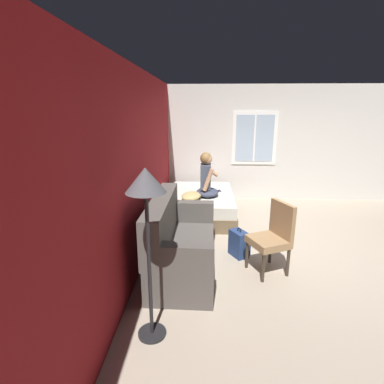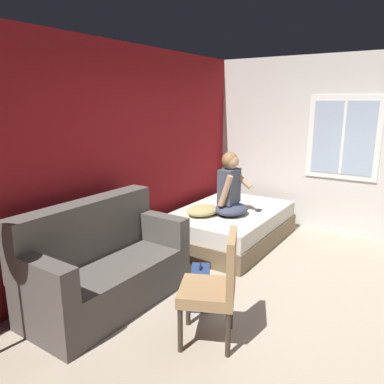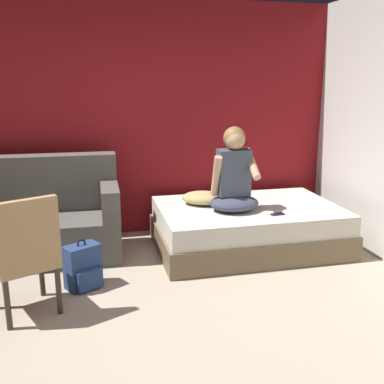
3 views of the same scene
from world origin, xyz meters
name	(u,v)px [view 1 (image 1 of 3)]	position (x,y,z in m)	size (l,w,h in m)	color
ground_plane	(300,248)	(0.00, 0.00, 0.00)	(40.00, 40.00, 0.00)	tan
wall_back_accent	(142,164)	(0.00, 2.52, 1.35)	(10.43, 0.16, 2.70)	maroon
wall_side_with_window	(270,144)	(2.79, 0.01, 1.35)	(0.19, 6.28, 2.70)	silver
bed	(201,204)	(1.47, 1.63, 0.24)	(1.99, 1.33, 0.48)	brown
couch	(178,244)	(-0.76, 1.91, 0.39)	(1.72, 0.85, 1.04)	#514C47
side_chair	(273,235)	(-0.71, 0.63, 0.53)	(0.61, 0.61, 0.98)	#382D23
person_seated	(207,179)	(1.27, 1.52, 0.84)	(0.52, 0.45, 0.88)	#383D51
backpack	(239,244)	(-0.29, 1.02, 0.19)	(0.35, 0.33, 0.46)	navy
throw_pillow	(191,196)	(1.02, 1.81, 0.55)	(0.48, 0.36, 0.14)	tan
cell_phone	(219,191)	(1.65, 1.25, 0.48)	(0.07, 0.14, 0.01)	black
floor_lamp	(146,198)	(-2.00, 2.06, 1.43)	(0.36, 0.36, 1.70)	black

